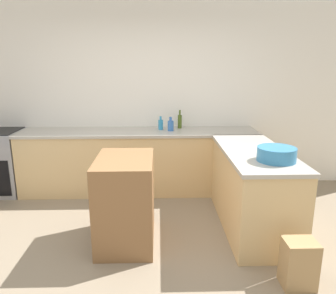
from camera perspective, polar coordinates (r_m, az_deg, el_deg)
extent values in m
plane|color=gray|center=(3.37, -6.61, -18.90)|extent=(14.00, 14.00, 0.00)
cube|color=white|center=(4.99, -4.98, 8.66)|extent=(8.00, 0.06, 2.70)
cube|color=#D6B27A|center=(4.82, -4.98, -2.67)|extent=(3.36, 0.65, 0.87)
cube|color=#ADA89E|center=(4.71, -5.10, 2.61)|extent=(3.39, 0.68, 0.04)
cube|color=#D6B27A|center=(3.89, 14.44, -7.31)|extent=(0.66, 1.62, 0.87)
cube|color=#ADA89E|center=(3.75, 14.87, -0.86)|extent=(0.69, 1.65, 0.04)
cube|color=brown|center=(3.47, -7.39, -9.26)|extent=(0.57, 0.83, 0.92)
cylinder|color=teal|center=(3.39, 18.36, -1.20)|extent=(0.38, 0.38, 0.14)
cylinder|color=#338CBF|center=(4.76, -1.28, 3.89)|extent=(0.07, 0.07, 0.14)
cylinder|color=#338CBF|center=(4.74, -1.29, 5.04)|extent=(0.03, 0.03, 0.05)
cylinder|color=#386BB7|center=(4.67, 0.47, 3.71)|extent=(0.09, 0.09, 0.14)
cylinder|color=#386BB7|center=(4.65, 0.47, 4.91)|extent=(0.04, 0.04, 0.06)
cylinder|color=#475B1E|center=(4.86, 2.06, 4.43)|extent=(0.06, 0.06, 0.19)
cylinder|color=#475B1E|center=(4.84, 2.08, 6.00)|extent=(0.03, 0.03, 0.08)
cube|color=#A88456|center=(3.12, 21.82, -18.33)|extent=(0.27, 0.22, 0.42)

